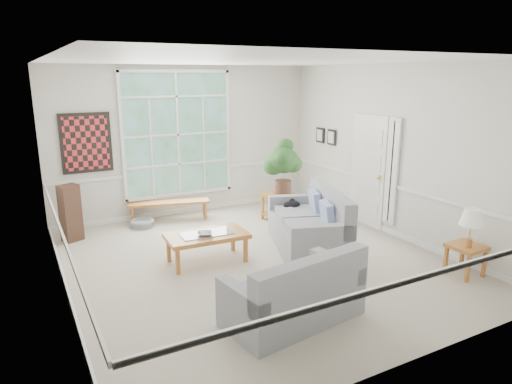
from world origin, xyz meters
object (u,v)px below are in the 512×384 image
Objects in this scene: side_table at (465,260)px; loveseat_right at (307,220)px; loveseat_front at (293,285)px; coffee_table at (207,248)px; end_table at (277,206)px.

loveseat_right is at bearing 127.16° from side_table.
loveseat_front is at bearing 177.26° from side_table.
loveseat_right is at bearing -7.57° from coffee_table.
side_table is at bearing -33.21° from loveseat_right.
loveseat_right is 1.17× the size of loveseat_front.
loveseat_right is 2.26m from loveseat_front.
coffee_table is at bearing -147.18° from end_table.
coffee_table is 2.66× the size of side_table.
side_table is at bearing -73.80° from end_table.
loveseat_right reaches higher than side_table.
loveseat_right is 4.07× the size of side_table.
loveseat_front reaches higher than side_table.
side_table is (3.09, -2.21, 0.00)m from coffee_table.
loveseat_right is at bearing 43.41° from loveseat_front.
coffee_table is 3.80m from side_table.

